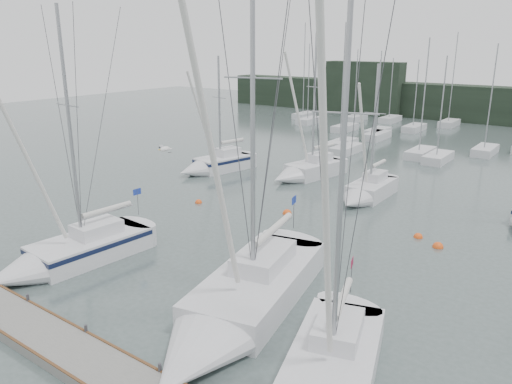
% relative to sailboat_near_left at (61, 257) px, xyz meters
% --- Properties ---
extents(ground, '(160.00, 160.00, 0.00)m').
position_rel_sailboat_near_left_xyz_m(ground, '(8.51, 0.81, -0.58)').
color(ground, '#465552').
rests_on(ground, ground).
extents(dock, '(24.00, 2.00, 0.40)m').
position_rel_sailboat_near_left_xyz_m(dock, '(8.51, -4.19, -0.38)').
color(dock, slate).
rests_on(dock, ground).
extents(far_treeline, '(90.00, 4.00, 5.00)m').
position_rel_sailboat_near_left_xyz_m(far_treeline, '(8.51, 62.81, 1.92)').
color(far_treeline, black).
rests_on(far_treeline, ground).
extents(far_building_left, '(12.00, 3.00, 8.00)m').
position_rel_sailboat_near_left_xyz_m(far_building_left, '(-11.49, 60.81, 3.42)').
color(far_building_left, black).
rests_on(far_building_left, ground).
extents(mast_forest, '(56.58, 28.11, 13.89)m').
position_rel_sailboat_near_left_xyz_m(mast_forest, '(6.74, 45.90, -0.12)').
color(mast_forest, silver).
rests_on(mast_forest, ground).
extents(sailboat_near_left, '(3.48, 9.04, 13.56)m').
position_rel_sailboat_near_left_xyz_m(sailboat_near_left, '(0.00, 0.00, 0.00)').
color(sailboat_near_left, silver).
rests_on(sailboat_near_left, ground).
extents(sailboat_near_center, '(5.88, 12.60, 16.39)m').
position_rel_sailboat_near_left_xyz_m(sailboat_near_center, '(10.32, 0.79, 0.02)').
color(sailboat_near_center, silver).
rests_on(sailboat_near_center, ground).
extents(sailboat_mid_a, '(3.97, 7.48, 10.62)m').
position_rel_sailboat_near_left_xyz_m(sailboat_mid_a, '(-6.54, 19.11, 0.02)').
color(sailboat_mid_a, silver).
rests_on(sailboat_mid_a, ground).
extents(sailboat_mid_b, '(4.00, 7.63, 12.39)m').
position_rel_sailboat_near_left_xyz_m(sailboat_mid_b, '(1.03, 21.89, 0.00)').
color(sailboat_mid_b, silver).
rests_on(sailboat_mid_b, ground).
extents(sailboat_mid_c, '(2.30, 6.69, 10.20)m').
position_rel_sailboat_near_left_xyz_m(sailboat_mid_c, '(7.63, 19.35, -0.04)').
color(sailboat_mid_c, silver).
rests_on(sailboat_mid_c, ground).
extents(buoy_a, '(0.60, 0.60, 0.60)m').
position_rel_sailboat_near_left_xyz_m(buoy_a, '(4.71, 13.62, -0.58)').
color(buoy_a, '#EE5015').
rests_on(buoy_a, ground).
extents(buoy_b, '(0.60, 0.60, 0.60)m').
position_rel_sailboat_near_left_xyz_m(buoy_b, '(14.52, 13.80, -0.58)').
color(buoy_b, '#EE5015').
rests_on(buoy_b, ground).
extents(buoy_c, '(0.50, 0.50, 0.50)m').
position_rel_sailboat_near_left_xyz_m(buoy_c, '(-1.62, 11.89, -0.58)').
color(buoy_c, '#EE5015').
rests_on(buoy_c, ground).
extents(seagull, '(0.99, 0.54, 0.20)m').
position_rel_sailboat_near_left_xyz_m(seagull, '(7.63, 0.24, 6.42)').
color(seagull, silver).
rests_on(seagull, ground).
extents(buoy_d, '(0.53, 0.53, 0.53)m').
position_rel_sailboat_near_left_xyz_m(buoy_d, '(13.14, 14.60, -0.58)').
color(buoy_d, '#EE5015').
rests_on(buoy_d, ground).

